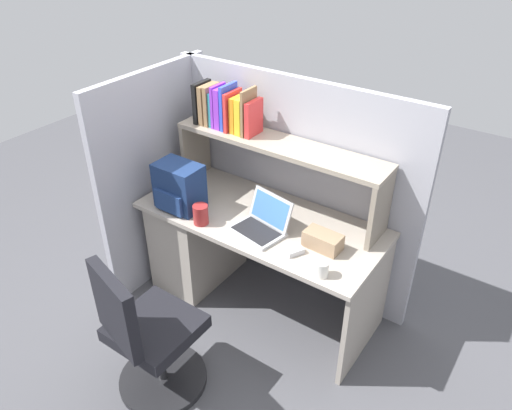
{
  "coord_description": "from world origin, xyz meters",
  "views": [
    {
      "loc": [
        1.47,
        -2.17,
        2.49
      ],
      "look_at": [
        0.0,
        -0.05,
        0.85
      ],
      "focal_mm": 34.64,
      "sensor_mm": 36.0,
      "label": 1
    }
  ],
  "objects_px": {
    "laptop": "(262,223)",
    "snack_canister": "(201,214)",
    "tissue_box": "(323,241)",
    "paper_cup": "(322,269)",
    "backpack": "(179,187)",
    "office_chair": "(148,340)",
    "computer_mouse": "(295,251)"
  },
  "relations": [
    {
      "from": "paper_cup",
      "to": "laptop",
      "type": "bearing_deg",
      "value": 161.73
    },
    {
      "from": "tissue_box",
      "to": "office_chair",
      "type": "distance_m",
      "value": 1.13
    },
    {
      "from": "laptop",
      "to": "office_chair",
      "type": "relative_size",
      "value": 0.38
    },
    {
      "from": "snack_canister",
      "to": "computer_mouse",
      "type": "bearing_deg",
      "value": 6.3
    },
    {
      "from": "office_chair",
      "to": "backpack",
      "type": "bearing_deg",
      "value": -46.56
    },
    {
      "from": "tissue_box",
      "to": "snack_canister",
      "type": "relative_size",
      "value": 1.72
    },
    {
      "from": "tissue_box",
      "to": "snack_canister",
      "type": "bearing_deg",
      "value": -161.81
    },
    {
      "from": "paper_cup",
      "to": "tissue_box",
      "type": "bearing_deg",
      "value": 116.88
    },
    {
      "from": "laptop",
      "to": "snack_canister",
      "type": "relative_size",
      "value": 2.76
    },
    {
      "from": "computer_mouse",
      "to": "snack_canister",
      "type": "relative_size",
      "value": 0.81
    },
    {
      "from": "paper_cup",
      "to": "tissue_box",
      "type": "distance_m",
      "value": 0.25
    },
    {
      "from": "tissue_box",
      "to": "computer_mouse",
      "type": "bearing_deg",
      "value": -124.59
    },
    {
      "from": "paper_cup",
      "to": "tissue_box",
      "type": "relative_size",
      "value": 0.41
    },
    {
      "from": "backpack",
      "to": "office_chair",
      "type": "bearing_deg",
      "value": -62.01
    },
    {
      "from": "paper_cup",
      "to": "snack_canister",
      "type": "height_order",
      "value": "snack_canister"
    },
    {
      "from": "backpack",
      "to": "paper_cup",
      "type": "relative_size",
      "value": 3.43
    },
    {
      "from": "office_chair",
      "to": "tissue_box",
      "type": "bearing_deg",
      "value": -107.67
    },
    {
      "from": "backpack",
      "to": "snack_canister",
      "type": "xyz_separation_m",
      "value": [
        0.23,
        -0.07,
        -0.09
      ]
    },
    {
      "from": "snack_canister",
      "to": "office_chair",
      "type": "relative_size",
      "value": 0.14
    },
    {
      "from": "office_chair",
      "to": "paper_cup",
      "type": "bearing_deg",
      "value": -120.59
    },
    {
      "from": "computer_mouse",
      "to": "tissue_box",
      "type": "xyz_separation_m",
      "value": [
        0.11,
        0.14,
        0.03
      ]
    },
    {
      "from": "tissue_box",
      "to": "snack_canister",
      "type": "distance_m",
      "value": 0.78
    },
    {
      "from": "laptop",
      "to": "tissue_box",
      "type": "bearing_deg",
      "value": 8.41
    },
    {
      "from": "snack_canister",
      "to": "laptop",
      "type": "bearing_deg",
      "value": 23.12
    },
    {
      "from": "paper_cup",
      "to": "office_chair",
      "type": "bearing_deg",
      "value": -136.04
    },
    {
      "from": "laptop",
      "to": "office_chair",
      "type": "distance_m",
      "value": 0.94
    },
    {
      "from": "laptop",
      "to": "backpack",
      "type": "relative_size",
      "value": 1.15
    },
    {
      "from": "paper_cup",
      "to": "tissue_box",
      "type": "height_order",
      "value": "tissue_box"
    },
    {
      "from": "laptop",
      "to": "tissue_box",
      "type": "xyz_separation_m",
      "value": [
        0.39,
        0.06,
        -0.0
      ]
    },
    {
      "from": "tissue_box",
      "to": "office_chair",
      "type": "relative_size",
      "value": 0.24
    },
    {
      "from": "snack_canister",
      "to": "office_chair",
      "type": "height_order",
      "value": "office_chair"
    },
    {
      "from": "computer_mouse",
      "to": "tissue_box",
      "type": "height_order",
      "value": "tissue_box"
    }
  ]
}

